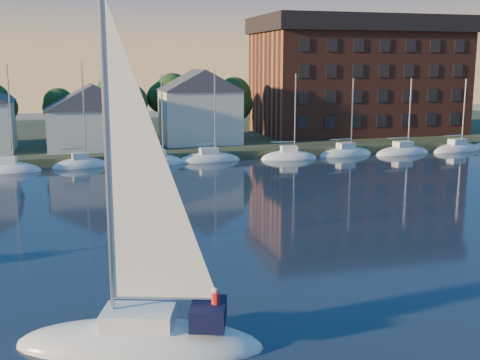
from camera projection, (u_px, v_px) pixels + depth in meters
name	position (u px, v px, depth m)	size (l,w,h in m)	color
shoreline_land	(129.00, 138.00, 94.35)	(160.00, 50.00, 2.00)	#313B22
wooden_dock	(147.00, 161.00, 72.61)	(120.00, 3.00, 1.00)	brown
clubhouse_centre	(93.00, 116.00, 74.77)	(11.55, 8.40, 8.08)	silver
clubhouse_east	(200.00, 106.00, 80.20)	(10.50, 8.40, 9.80)	silver
condo_block	(358.00, 75.00, 91.98)	(31.00, 17.00, 17.40)	brown
tree_line	(151.00, 96.00, 82.17)	(93.40, 5.40, 8.90)	#362318
moored_fleet	(184.00, 162.00, 70.82)	(95.50, 2.40, 12.05)	white
hero_sailboat	(142.00, 332.00, 24.81)	(10.87, 6.34, 15.85)	white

